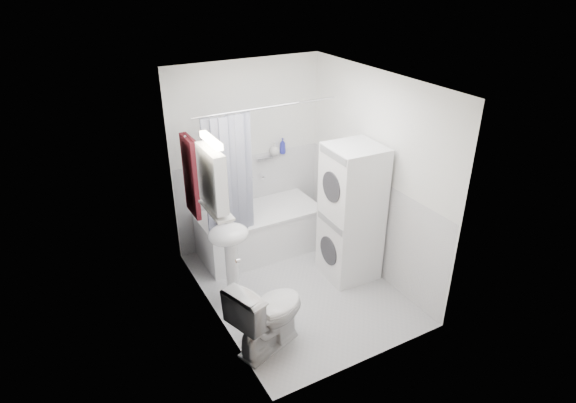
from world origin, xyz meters
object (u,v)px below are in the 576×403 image
sink (230,246)px  toilet (268,313)px  washer_dryer (351,213)px  bathtub (260,229)px

sink → toilet: bearing=-87.7°
washer_dryer → toilet: bearing=-153.1°
sink → toilet: 0.89m
sink → washer_dryer: 1.45m
bathtub → sink: bearing=-133.1°
bathtub → toilet: size_ratio=1.92×
washer_dryer → sink: bearing=174.6°
bathtub → washer_dryer: size_ratio=0.94×
bathtub → toilet: bearing=-113.0°
toilet → sink: bearing=-16.7°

